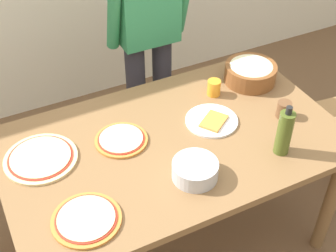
# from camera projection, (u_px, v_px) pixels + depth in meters

# --- Properties ---
(ground) EXTENTS (8.00, 8.00, 0.00)m
(ground) POSITION_uv_depth(u_px,v_px,m) (172.00, 238.00, 2.69)
(ground) COLOR brown
(dining_table) EXTENTS (1.60, 0.96, 0.76)m
(dining_table) POSITION_uv_depth(u_px,v_px,m) (173.00, 154.00, 2.26)
(dining_table) COLOR brown
(dining_table) RESTS_ON ground
(person_cook) EXTENTS (0.49, 0.25, 1.62)m
(person_cook) POSITION_uv_depth(u_px,v_px,m) (148.00, 26.00, 2.68)
(person_cook) COLOR #2D2D38
(person_cook) RESTS_ON ground
(pizza_raw_on_board) EXTENTS (0.33, 0.33, 0.02)m
(pizza_raw_on_board) POSITION_uv_depth(u_px,v_px,m) (41.00, 158.00, 2.10)
(pizza_raw_on_board) COLOR beige
(pizza_raw_on_board) RESTS_ON dining_table
(pizza_cooked_on_tray) EXTENTS (0.25, 0.25, 0.02)m
(pizza_cooked_on_tray) POSITION_uv_depth(u_px,v_px,m) (121.00, 140.00, 2.19)
(pizza_cooked_on_tray) COLOR #C67A33
(pizza_cooked_on_tray) RESTS_ON dining_table
(pizza_second_cooked) EXTENTS (0.28, 0.28, 0.02)m
(pizza_second_cooked) POSITION_uv_depth(u_px,v_px,m) (86.00, 219.00, 1.84)
(pizza_second_cooked) COLOR #C67A33
(pizza_second_cooked) RESTS_ON dining_table
(plate_with_slice) EXTENTS (0.26, 0.26, 0.02)m
(plate_with_slice) POSITION_uv_depth(u_px,v_px,m) (212.00, 121.00, 2.30)
(plate_with_slice) COLOR white
(plate_with_slice) RESTS_ON dining_table
(popcorn_bowl) EXTENTS (0.28, 0.28, 0.11)m
(popcorn_bowl) POSITION_uv_depth(u_px,v_px,m) (251.00, 71.00, 2.54)
(popcorn_bowl) COLOR brown
(popcorn_bowl) RESTS_ON dining_table
(mixing_bowl_steel) EXTENTS (0.20, 0.20, 0.08)m
(mixing_bowl_steel) POSITION_uv_depth(u_px,v_px,m) (195.00, 170.00, 2.00)
(mixing_bowl_steel) COLOR #B7B7BC
(mixing_bowl_steel) RESTS_ON dining_table
(olive_oil_bottle) EXTENTS (0.07, 0.07, 0.26)m
(olive_oil_bottle) POSITION_uv_depth(u_px,v_px,m) (284.00, 133.00, 2.07)
(olive_oil_bottle) COLOR #47561E
(olive_oil_bottle) RESTS_ON dining_table
(cup_orange) EXTENTS (0.07, 0.07, 0.08)m
(cup_orange) POSITION_uv_depth(u_px,v_px,m) (214.00, 88.00, 2.45)
(cup_orange) COLOR orange
(cup_orange) RESTS_ON dining_table
(cup_small_brown) EXTENTS (0.07, 0.07, 0.08)m
(cup_small_brown) POSITION_uv_depth(u_px,v_px,m) (284.00, 109.00, 2.31)
(cup_small_brown) COLOR brown
(cup_small_brown) RESTS_ON dining_table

